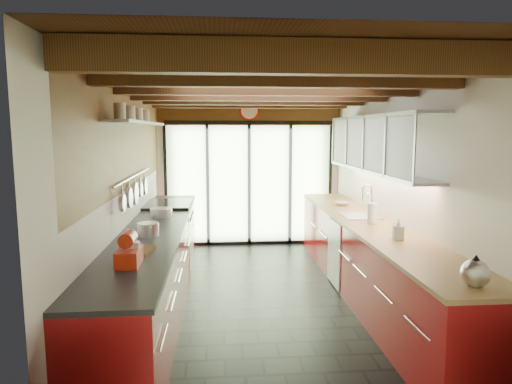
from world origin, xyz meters
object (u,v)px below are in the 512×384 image
(kettle, at_px, (475,272))
(stand_mixer, at_px, (129,251))
(paper_towel, at_px, (372,213))
(bowl, at_px, (342,204))
(soap_bottle, at_px, (398,229))

(kettle, bearing_deg, stand_mixer, 164.03)
(paper_towel, height_order, bowl, paper_towel)
(paper_towel, bearing_deg, bowl, 90.00)
(kettle, distance_m, soap_bottle, 1.39)
(stand_mixer, bearing_deg, kettle, -15.97)
(stand_mixer, distance_m, kettle, 2.64)
(stand_mixer, relative_size, bowl, 1.49)
(stand_mixer, xyz_separation_m, soap_bottle, (2.54, 0.66, -0.01))
(kettle, xyz_separation_m, bowl, (0.00, 3.51, -0.08))
(paper_towel, relative_size, bowl, 1.37)
(stand_mixer, bearing_deg, bowl, 47.64)
(stand_mixer, xyz_separation_m, paper_towel, (2.54, 1.47, 0.01))
(soap_bottle, bearing_deg, bowl, 90.00)
(stand_mixer, height_order, paper_towel, paper_towel)
(kettle, relative_size, paper_towel, 0.89)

